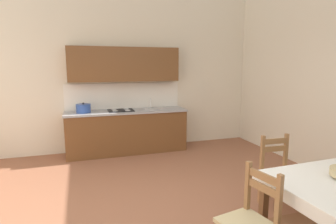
% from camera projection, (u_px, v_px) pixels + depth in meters
% --- Properties ---
extents(ground_plane, '(6.61, 6.78, 0.10)m').
position_uv_depth(ground_plane, '(162.00, 224.00, 3.31)').
color(ground_plane, '#935B42').
extents(wall_back, '(6.61, 0.12, 4.02)m').
position_uv_depth(wall_back, '(120.00, 57.00, 5.92)').
color(wall_back, silver).
rests_on(wall_back, ground_plane).
extents(kitchen_cabinetry, '(2.50, 0.63, 2.20)m').
position_uv_depth(kitchen_cabinetry, '(126.00, 112.00, 5.82)').
color(kitchen_cabinetry, brown).
rests_on(kitchen_cabinetry, ground_plane).
extents(dining_chair_kitchen_side, '(0.44, 0.44, 0.93)m').
position_uv_depth(dining_chair_kitchen_side, '(280.00, 174.00, 3.57)').
color(dining_chair_kitchen_side, '#D1BC89').
rests_on(dining_chair_kitchen_side, ground_plane).
extents(dining_chair_tv_side, '(0.49, 0.49, 0.93)m').
position_uv_depth(dining_chair_tv_side, '(250.00, 222.00, 2.48)').
color(dining_chair_tv_side, '#D1BC89').
rests_on(dining_chair_tv_side, ground_plane).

